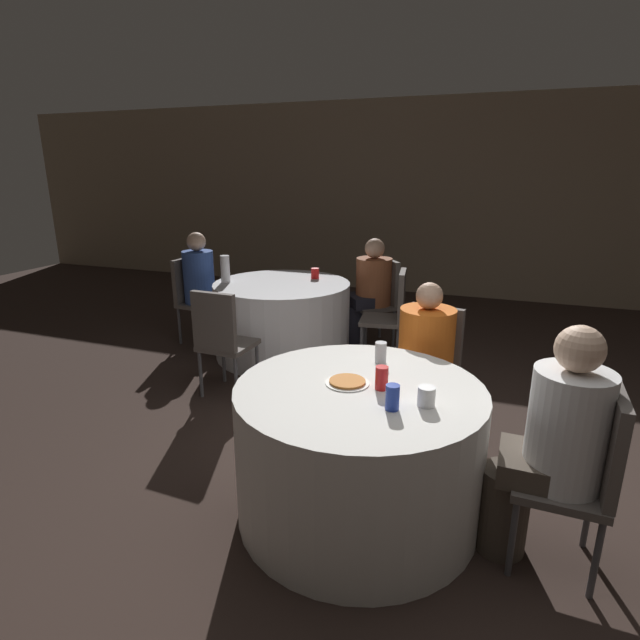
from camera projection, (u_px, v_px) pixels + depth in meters
name	position (u px, v px, depth m)	size (l,w,h in m)	color
ground_plane	(401.00, 506.00, 2.81)	(16.00, 16.00, 0.00)	#332621
wall_back	(479.00, 200.00, 7.05)	(16.00, 0.06, 2.80)	gray
table_near	(358.00, 451.00, 2.67)	(1.30, 1.30, 0.74)	white
table_far	(283.00, 319.00, 5.02)	(1.35, 1.35, 0.74)	silver
chair_near_east	(585.00, 467.00, 2.23)	(0.42, 0.41, 0.91)	#59514C
chair_near_north	(430.00, 360.00, 3.48)	(0.47, 0.48, 0.91)	#59514C
chair_far_south	(221.00, 335.00, 4.01)	(0.42, 0.42, 0.91)	#59514C
chair_far_east	(392.00, 309.00, 4.76)	(0.46, 0.45, 0.91)	#59514C
chair_far_west	(193.00, 293.00, 5.39)	(0.43, 0.42, 0.91)	#59514C
chair_far_northeast	(381.00, 295.00, 5.31)	(0.56, 0.56, 0.91)	#59514C
person_blue_shirt	(205.00, 289.00, 5.31)	(0.50, 0.33, 1.19)	#282828
person_white_shirt	(548.00, 447.00, 2.27)	(0.51, 0.34, 1.19)	#4C4238
person_floral_shirt	(368.00, 291.00, 5.24)	(0.51, 0.49, 1.14)	black
person_orange_shirt	(422.00, 362.00, 3.34)	(0.41, 0.52, 1.11)	#282828
pizza_plate_near	(347.00, 382.00, 2.60)	(0.23, 0.23, 0.02)	white
soda_can_blue	(392.00, 397.00, 2.30)	(0.07, 0.07, 0.12)	#1E38A5
soda_can_silver	(381.00, 352.00, 2.87)	(0.07, 0.07, 0.12)	silver
soda_can_red	(382.00, 378.00, 2.52)	(0.07, 0.07, 0.12)	red
cup_near	(426.00, 396.00, 2.34)	(0.08, 0.08, 0.10)	white
bottle_far	(225.00, 269.00, 4.90)	(0.09, 0.09, 0.27)	white
cup_far	(315.00, 273.00, 5.10)	(0.08, 0.08, 0.11)	red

